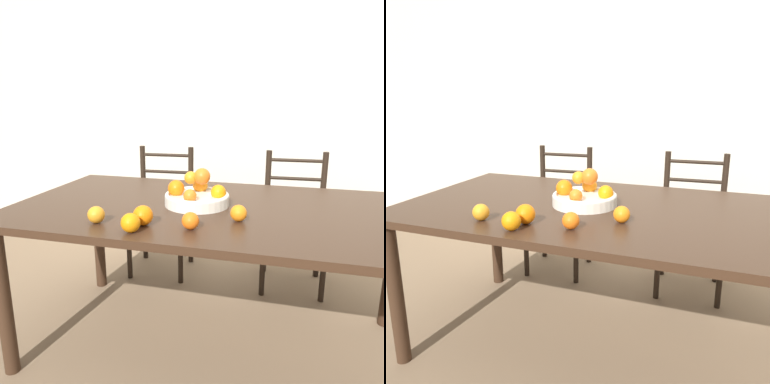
# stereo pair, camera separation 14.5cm
# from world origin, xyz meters

# --- Properties ---
(ground_plane) EXTENTS (12.00, 12.00, 0.00)m
(ground_plane) POSITION_xyz_m (0.00, 0.00, 0.00)
(ground_plane) COLOR #7F664C
(wall_back) EXTENTS (8.00, 0.06, 2.60)m
(wall_back) POSITION_xyz_m (0.00, 1.57, 1.30)
(wall_back) COLOR beige
(wall_back) RESTS_ON ground_plane
(dining_table) EXTENTS (1.98, 1.05, 0.77)m
(dining_table) POSITION_xyz_m (0.00, 0.00, 0.69)
(dining_table) COLOR #382316
(dining_table) RESTS_ON ground_plane
(fruit_bowl) EXTENTS (0.31, 0.31, 0.18)m
(fruit_bowl) POSITION_xyz_m (-0.11, 0.00, 0.82)
(fruit_bowl) COLOR silver
(fruit_bowl) RESTS_ON dining_table
(orange_loose_0) EXTENTS (0.07, 0.07, 0.07)m
(orange_loose_0) POSITION_xyz_m (-0.45, -0.37, 0.81)
(orange_loose_0) COLOR orange
(orange_loose_0) RESTS_ON dining_table
(orange_loose_1) EXTENTS (0.07, 0.07, 0.07)m
(orange_loose_1) POSITION_xyz_m (-0.04, -0.34, 0.81)
(orange_loose_1) COLOR orange
(orange_loose_1) RESTS_ON dining_table
(orange_loose_2) EXTENTS (0.07, 0.07, 0.07)m
(orange_loose_2) POSITION_xyz_m (0.13, -0.19, 0.81)
(orange_loose_2) COLOR orange
(orange_loose_2) RESTS_ON dining_table
(orange_loose_3) EXTENTS (0.08, 0.08, 0.08)m
(orange_loose_3) POSITION_xyz_m (-0.26, -0.44, 0.81)
(orange_loose_3) COLOR orange
(orange_loose_3) RESTS_ON dining_table
(orange_loose_4) EXTENTS (0.08, 0.08, 0.08)m
(orange_loose_4) POSITION_xyz_m (-0.25, -0.35, 0.81)
(orange_loose_4) COLOR orange
(orange_loose_4) RESTS_ON dining_table
(chair_left) EXTENTS (0.44, 0.43, 0.92)m
(chair_left) POSITION_xyz_m (-0.58, 0.83, 0.46)
(chair_left) COLOR black
(chair_left) RESTS_ON ground_plane
(chair_right) EXTENTS (0.44, 0.42, 0.92)m
(chair_right) POSITION_xyz_m (0.37, 0.83, 0.46)
(chair_right) COLOR black
(chair_right) RESTS_ON ground_plane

